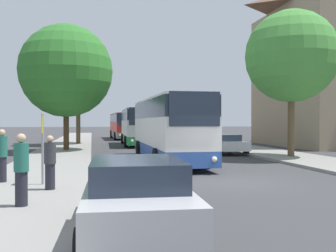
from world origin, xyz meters
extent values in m
plane|color=#38383A|center=(0.00, 0.00, 0.00)|extent=(300.00, 300.00, 0.00)
cube|color=gray|center=(-7.00, 0.00, 0.07)|extent=(4.00, 120.00, 0.15)
cube|color=#2D519E|center=(-0.78, 7.76, 0.62)|extent=(2.45, 11.57, 0.70)
cube|color=silver|center=(-0.78, 7.76, 1.71)|extent=(2.45, 11.57, 1.47)
cube|color=#232D3D|center=(-0.78, 7.76, 2.92)|extent=(2.48, 11.34, 0.95)
cube|color=silver|center=(-0.78, 7.76, 3.46)|extent=(2.40, 11.34, 0.12)
cube|color=#232D3D|center=(-0.76, 1.95, 2.77)|extent=(2.17, 0.07, 1.45)
sphere|color=#F4EAC1|center=(-1.61, 1.93, 0.66)|extent=(0.24, 0.24, 0.24)
sphere|color=#F4EAC1|center=(0.09, 1.93, 0.66)|extent=(0.24, 0.24, 0.24)
cylinder|color=black|center=(-1.98, 4.29, 0.50)|extent=(0.30, 1.00, 1.00)
cylinder|color=black|center=(0.44, 4.30, 0.50)|extent=(0.30, 1.00, 1.00)
cylinder|color=black|center=(-2.00, 11.23, 0.50)|extent=(0.30, 1.00, 1.00)
cylinder|color=black|center=(0.42, 11.24, 0.50)|extent=(0.30, 1.00, 1.00)
cube|color=#238942|center=(-0.73, 23.13, 0.62)|extent=(2.77, 10.31, 0.70)
cube|color=silver|center=(-0.73, 23.13, 1.66)|extent=(2.77, 10.31, 1.37)
cube|color=#232D3D|center=(-0.73, 23.13, 2.82)|extent=(2.79, 10.11, 0.95)
cube|color=silver|center=(-0.73, 23.13, 3.35)|extent=(2.72, 10.11, 0.12)
cube|color=#232D3D|center=(-0.87, 17.98, 2.67)|extent=(2.24, 0.12, 1.45)
sphere|color=#F4EAC1|center=(-1.74, 17.99, 0.66)|extent=(0.24, 0.24, 0.24)
sphere|color=#F4EAC1|center=(-0.01, 17.94, 0.66)|extent=(0.24, 0.24, 0.24)
cylinder|color=black|center=(-2.06, 20.10, 0.50)|extent=(0.33, 1.01, 1.00)
cylinder|color=black|center=(0.43, 20.03, 0.50)|extent=(0.33, 1.01, 1.00)
cylinder|color=black|center=(-1.88, 26.24, 0.50)|extent=(0.33, 1.01, 1.00)
cylinder|color=black|center=(0.60, 26.17, 0.50)|extent=(0.33, 1.01, 1.00)
cube|color=gray|center=(-1.03, 36.83, 0.62)|extent=(2.71, 11.25, 0.70)
cube|color=red|center=(-1.03, 36.83, 1.59)|extent=(2.71, 11.25, 1.22)
cube|color=#232D3D|center=(-1.03, 36.83, 2.67)|extent=(2.73, 11.03, 0.95)
cube|color=red|center=(-1.03, 36.83, 3.21)|extent=(2.66, 11.03, 0.12)
cube|color=#232D3D|center=(-0.91, 31.20, 2.52)|extent=(2.23, 0.11, 1.45)
sphere|color=#F4EAC1|center=(-1.78, 31.16, 0.66)|extent=(0.24, 0.24, 0.24)
sphere|color=#F4EAC1|center=(-0.05, 31.20, 0.66)|extent=(0.24, 0.24, 0.24)
cylinder|color=black|center=(-2.20, 33.44, 0.50)|extent=(0.32, 1.01, 1.00)
cylinder|color=black|center=(0.27, 33.50, 0.50)|extent=(0.32, 1.01, 1.00)
cylinder|color=black|center=(-2.34, 40.16, 0.50)|extent=(0.32, 1.01, 1.00)
cylinder|color=black|center=(0.13, 40.22, 0.50)|extent=(0.32, 1.01, 1.00)
cube|color=#B7B7BC|center=(-4.13, -6.30, 0.67)|extent=(2.08, 4.59, 0.73)
cube|color=#232D3D|center=(-4.14, -6.48, 1.29)|extent=(1.75, 2.41, 0.50)
cylinder|color=black|center=(-5.00, -4.86, 0.31)|extent=(0.23, 0.63, 0.62)
cylinder|color=black|center=(-3.13, -4.95, 0.31)|extent=(0.23, 0.63, 0.62)
cylinder|color=black|center=(-5.13, -7.65, 0.31)|extent=(0.23, 0.63, 0.62)
cylinder|color=black|center=(-3.25, -7.74, 0.31)|extent=(0.23, 0.63, 0.62)
cube|color=silver|center=(4.09, 12.02, 0.61)|extent=(2.14, 4.27, 0.59)
cube|color=#232D3D|center=(4.08, 12.18, 1.12)|extent=(1.80, 2.26, 0.44)
cylinder|color=black|center=(5.11, 10.78, 0.31)|extent=(0.23, 0.63, 0.62)
cylinder|color=black|center=(3.20, 10.67, 0.31)|extent=(0.23, 0.63, 0.62)
cylinder|color=black|center=(4.97, 13.36, 0.31)|extent=(0.23, 0.63, 0.62)
cylinder|color=black|center=(3.06, 13.26, 0.31)|extent=(0.23, 0.63, 0.62)
cube|color=red|center=(3.90, 22.07, 0.64)|extent=(2.17, 4.05, 0.66)
cube|color=#232D3D|center=(3.91, 22.23, 1.20)|extent=(1.83, 2.15, 0.46)
cylinder|color=black|center=(4.80, 20.79, 0.31)|extent=(0.24, 0.63, 0.62)
cylinder|color=black|center=(2.86, 20.90, 0.31)|extent=(0.24, 0.63, 0.62)
cylinder|color=black|center=(4.94, 23.23, 0.31)|extent=(0.24, 0.63, 0.62)
cylinder|color=black|center=(3.00, 23.35, 0.31)|extent=(0.24, 0.63, 0.62)
cylinder|color=gray|center=(-6.57, -0.18, 1.33)|extent=(0.08, 0.08, 2.35)
cube|color=yellow|center=(-6.57, -0.18, 2.15)|extent=(0.03, 0.45, 0.60)
cylinder|color=#23232D|center=(-8.01, 0.60, 0.58)|extent=(0.30, 0.30, 0.87)
cylinder|color=#236656|center=(-8.01, 0.60, 1.38)|extent=(0.36, 0.36, 0.72)
sphere|color=tan|center=(-8.01, 0.60, 1.86)|extent=(0.24, 0.24, 0.24)
cylinder|color=#23232D|center=(-6.67, -3.59, 0.58)|extent=(0.30, 0.30, 0.86)
cylinder|color=#236656|center=(-6.67, -3.59, 1.36)|extent=(0.36, 0.36, 0.71)
sphere|color=tan|center=(-6.67, -3.59, 1.83)|extent=(0.23, 0.23, 0.23)
cylinder|color=#23232D|center=(-6.22, -1.26, 0.55)|extent=(0.30, 0.30, 0.79)
cylinder|color=#333338|center=(-6.22, -1.26, 1.27)|extent=(0.36, 0.36, 0.66)
sphere|color=tan|center=(-6.22, -1.26, 1.71)|extent=(0.21, 0.21, 0.21)
cylinder|color=#47331E|center=(-6.80, 15.82, 1.78)|extent=(0.40, 0.40, 3.26)
sphere|color=#2D7028|center=(-6.80, 15.82, 5.95)|extent=(6.78, 6.78, 6.78)
cylinder|color=brown|center=(-6.22, 24.40, 2.40)|extent=(0.40, 0.40, 4.50)
sphere|color=#428938|center=(-6.22, 24.40, 6.89)|extent=(5.97, 5.97, 5.97)
cylinder|color=brown|center=(6.85, 7.99, 2.12)|extent=(0.40, 0.40, 3.95)
sphere|color=#428938|center=(6.85, 7.99, 6.17)|extent=(5.54, 5.54, 5.54)
camera|label=1|loc=(-4.96, -13.81, 2.25)|focal=42.00mm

